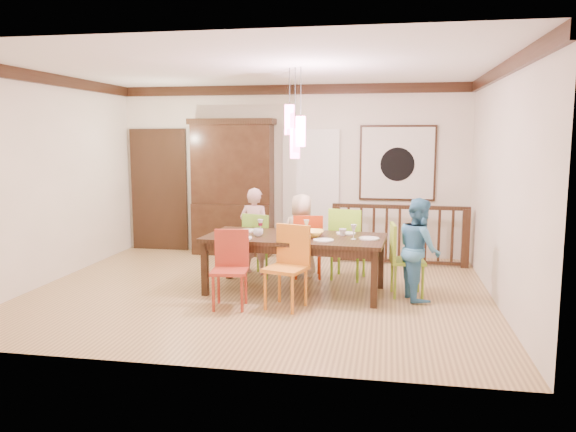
% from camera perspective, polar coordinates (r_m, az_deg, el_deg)
% --- Properties ---
extents(floor, '(6.00, 6.00, 0.00)m').
position_cam_1_polar(floor, '(7.52, -2.98, -7.65)').
color(floor, olive).
rests_on(floor, ground).
extents(ceiling, '(6.00, 6.00, 0.00)m').
position_cam_1_polar(ceiling, '(7.29, -3.15, 14.86)').
color(ceiling, white).
rests_on(ceiling, wall_back).
extents(wall_back, '(6.00, 0.00, 6.00)m').
position_cam_1_polar(wall_back, '(9.71, 0.31, 4.62)').
color(wall_back, beige).
rests_on(wall_back, floor).
extents(wall_left, '(0.00, 5.00, 5.00)m').
position_cam_1_polar(wall_left, '(8.47, -23.28, 3.44)').
color(wall_left, beige).
rests_on(wall_left, floor).
extents(wall_right, '(0.00, 5.00, 5.00)m').
position_cam_1_polar(wall_right, '(7.20, 20.90, 2.86)').
color(wall_right, beige).
rests_on(wall_right, floor).
extents(crown_molding, '(6.00, 5.00, 0.16)m').
position_cam_1_polar(crown_molding, '(7.28, -3.14, 14.23)').
color(crown_molding, black).
rests_on(crown_molding, wall_back).
extents(panel_door, '(1.04, 0.07, 2.24)m').
position_cam_1_polar(panel_door, '(10.38, -12.92, 2.42)').
color(panel_door, black).
rests_on(panel_door, wall_back).
extents(white_doorway, '(0.97, 0.05, 2.22)m').
position_cam_1_polar(white_doorway, '(9.65, 2.32, 2.21)').
color(white_doorway, silver).
rests_on(white_doorway, wall_back).
extents(painting, '(1.25, 0.06, 1.25)m').
position_cam_1_polar(painting, '(9.52, 11.05, 5.30)').
color(painting, black).
rests_on(painting, wall_back).
extents(pendant_cluster, '(0.27, 0.21, 1.14)m').
position_cam_1_polar(pendant_cluster, '(7.22, 0.73, 8.62)').
color(pendant_cluster, '#FF4C90').
rests_on(pendant_cluster, ceiling).
extents(dining_table, '(2.40, 1.22, 0.75)m').
position_cam_1_polar(dining_table, '(7.35, 0.71, -2.62)').
color(dining_table, black).
rests_on(dining_table, floor).
extents(chair_far_left, '(0.53, 0.53, 0.94)m').
position_cam_1_polar(chair_far_left, '(8.24, -2.66, -2.43)').
color(chair_far_left, '#7FC637').
rests_on(chair_far_left, floor).
extents(chair_far_mid, '(0.48, 0.48, 0.93)m').
position_cam_1_polar(chair_far_mid, '(8.16, 2.00, -2.55)').
color(chair_far_mid, '#BE320C').
rests_on(chair_far_mid, floor).
extents(chair_far_right, '(0.55, 0.55, 1.03)m').
position_cam_1_polar(chair_far_right, '(8.10, 6.15, -2.25)').
color(chair_far_right, '#85CE27').
rests_on(chair_far_right, floor).
extents(chair_near_left, '(0.46, 0.46, 0.92)m').
position_cam_1_polar(chair_near_left, '(6.73, -5.96, -4.93)').
color(chair_near_left, '#9E301F').
rests_on(chair_near_left, floor).
extents(chair_near_mid, '(0.56, 0.56, 0.99)m').
position_cam_1_polar(chair_near_mid, '(6.68, -0.24, -4.68)').
color(chair_near_mid, orange).
rests_on(chair_near_mid, floor).
extents(chair_end_right, '(0.47, 0.47, 0.94)m').
position_cam_1_polar(chair_end_right, '(7.36, 12.06, -3.88)').
color(chair_end_right, '#89B428').
rests_on(chair_end_right, floor).
extents(china_hutch, '(1.48, 0.46, 2.34)m').
position_cam_1_polar(china_hutch, '(9.75, -5.63, 2.96)').
color(china_hutch, black).
rests_on(china_hutch, floor).
extents(balustrade, '(2.16, 0.17, 0.96)m').
position_cam_1_polar(balustrade, '(9.13, 11.24, -1.77)').
color(balustrade, black).
rests_on(balustrade, floor).
extents(person_far_left, '(0.51, 0.38, 1.29)m').
position_cam_1_polar(person_far_left, '(8.34, -3.40, -1.54)').
color(person_far_left, '#D2A0A2').
rests_on(person_far_left, floor).
extents(person_far_mid, '(0.64, 0.46, 1.22)m').
position_cam_1_polar(person_far_mid, '(8.19, 1.37, -1.98)').
color(person_far_mid, beige).
rests_on(person_far_mid, floor).
extents(person_end_right, '(0.64, 0.73, 1.29)m').
position_cam_1_polar(person_end_right, '(7.23, 13.17, -3.27)').
color(person_end_right, teal).
rests_on(person_end_right, floor).
extents(serving_bowl, '(0.37, 0.37, 0.09)m').
position_cam_1_polar(serving_bowl, '(7.26, 2.26, -1.81)').
color(serving_bowl, gold).
rests_on(serving_bowl, dining_table).
extents(small_bowl, '(0.23, 0.23, 0.06)m').
position_cam_1_polar(small_bowl, '(7.41, -0.45, -1.71)').
color(small_bowl, white).
rests_on(small_bowl, dining_table).
extents(cup_left, '(0.17, 0.17, 0.10)m').
position_cam_1_polar(cup_left, '(7.30, -3.05, -1.68)').
color(cup_left, silver).
rests_on(cup_left, dining_table).
extents(cup_right, '(0.10, 0.10, 0.09)m').
position_cam_1_polar(cup_right, '(7.38, 5.57, -1.65)').
color(cup_right, silver).
rests_on(cup_right, dining_table).
extents(plate_far_left, '(0.26, 0.26, 0.01)m').
position_cam_1_polar(plate_far_left, '(7.73, -3.98, -1.48)').
color(plate_far_left, white).
rests_on(plate_far_left, dining_table).
extents(plate_far_mid, '(0.26, 0.26, 0.01)m').
position_cam_1_polar(plate_far_mid, '(7.66, 0.79, -1.54)').
color(plate_far_mid, white).
rests_on(plate_far_mid, dining_table).
extents(plate_far_right, '(0.26, 0.26, 0.01)m').
position_cam_1_polar(plate_far_right, '(7.53, 5.91, -1.75)').
color(plate_far_right, white).
rests_on(plate_far_right, dining_table).
extents(plate_near_left, '(0.26, 0.26, 0.01)m').
position_cam_1_polar(plate_near_left, '(7.19, -4.72, -2.21)').
color(plate_near_left, white).
rests_on(plate_near_left, dining_table).
extents(plate_near_mid, '(0.26, 0.26, 0.01)m').
position_cam_1_polar(plate_near_mid, '(7.01, 3.62, -2.46)').
color(plate_near_mid, white).
rests_on(plate_near_mid, dining_table).
extents(plate_end_right, '(0.26, 0.26, 0.01)m').
position_cam_1_polar(plate_end_right, '(7.19, 8.23, -2.26)').
color(plate_end_right, white).
rests_on(plate_end_right, dining_table).
extents(wine_glass_a, '(0.08, 0.08, 0.19)m').
position_cam_1_polar(wine_glass_a, '(7.52, -2.82, -1.06)').
color(wine_glass_a, '#590C19').
rests_on(wine_glass_a, dining_table).
extents(wine_glass_b, '(0.08, 0.08, 0.19)m').
position_cam_1_polar(wine_glass_b, '(7.47, 1.89, -1.11)').
color(wine_glass_b, silver).
rests_on(wine_glass_b, dining_table).
extents(wine_glass_c, '(0.08, 0.08, 0.19)m').
position_cam_1_polar(wine_glass_c, '(7.10, -0.46, -1.60)').
color(wine_glass_c, '#590C19').
rests_on(wine_glass_c, dining_table).
extents(wine_glass_d, '(0.08, 0.08, 0.19)m').
position_cam_1_polar(wine_glass_d, '(7.13, 6.68, -1.62)').
color(wine_glass_d, silver).
rests_on(wine_glass_d, dining_table).
extents(napkin, '(0.18, 0.14, 0.01)m').
position_cam_1_polar(napkin, '(6.95, 0.37, -2.54)').
color(napkin, '#D83359').
rests_on(napkin, dining_table).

